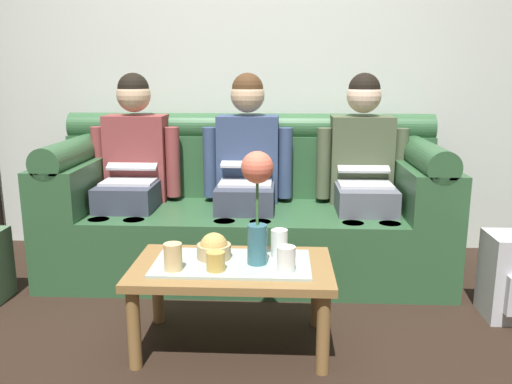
% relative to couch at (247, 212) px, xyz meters
% --- Properties ---
extents(ground_plane, '(14.00, 14.00, 0.00)m').
position_rel_couch_xyz_m(ground_plane, '(-0.00, -1.17, -0.37)').
color(ground_plane, black).
extents(back_wall_patterned, '(6.00, 0.12, 2.90)m').
position_rel_couch_xyz_m(back_wall_patterned, '(-0.00, 0.53, 1.08)').
color(back_wall_patterned, silver).
rests_on(back_wall_patterned, ground_plane).
extents(couch, '(2.37, 0.88, 0.96)m').
position_rel_couch_xyz_m(couch, '(0.00, 0.00, 0.00)').
color(couch, '#2D5633').
rests_on(couch, ground_plane).
extents(person_left, '(0.56, 0.67, 1.22)m').
position_rel_couch_xyz_m(person_left, '(-0.71, -0.00, 0.29)').
color(person_left, '#383D4C').
rests_on(person_left, ground_plane).
extents(person_middle, '(0.56, 0.67, 1.22)m').
position_rel_couch_xyz_m(person_middle, '(-0.00, -0.00, 0.29)').
color(person_middle, '#383D4C').
rests_on(person_middle, ground_plane).
extents(person_right, '(0.56, 0.67, 1.22)m').
position_rel_couch_xyz_m(person_right, '(0.71, -0.00, 0.29)').
color(person_right, '#595B66').
rests_on(person_right, ground_plane).
extents(coffee_table, '(0.89, 0.53, 0.40)m').
position_rel_couch_xyz_m(coffee_table, '(-0.00, -0.99, -0.03)').
color(coffee_table, olive).
rests_on(coffee_table, ground_plane).
extents(flower_vase, '(0.14, 0.14, 0.50)m').
position_rel_couch_xyz_m(flower_vase, '(0.11, -1.00, 0.35)').
color(flower_vase, '#336672').
rests_on(flower_vase, coffee_table).
extents(snack_bowl, '(0.15, 0.15, 0.13)m').
position_rel_couch_xyz_m(snack_bowl, '(-0.09, -0.94, 0.08)').
color(snack_bowl, tan).
rests_on(snack_bowl, coffee_table).
extents(cup_near_left, '(0.08, 0.08, 0.11)m').
position_rel_couch_xyz_m(cup_near_left, '(0.24, -1.08, 0.09)').
color(cup_near_left, white).
rests_on(cup_near_left, coffee_table).
extents(cup_near_right, '(0.08, 0.08, 0.12)m').
position_rel_couch_xyz_m(cup_near_right, '(-0.24, -1.09, 0.09)').
color(cup_near_right, '#DBB77A').
rests_on(cup_near_right, coffee_table).
extents(cup_far_center, '(0.08, 0.08, 0.08)m').
position_rel_couch_xyz_m(cup_far_center, '(-0.06, -1.09, 0.07)').
color(cup_far_center, gold).
rests_on(cup_far_center, coffee_table).
extents(cup_far_left, '(0.08, 0.08, 0.13)m').
position_rel_couch_xyz_m(cup_far_left, '(0.21, -0.90, 0.10)').
color(cup_far_left, white).
rests_on(cup_far_left, coffee_table).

